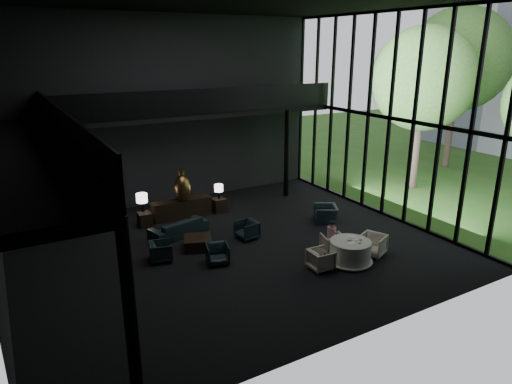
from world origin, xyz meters
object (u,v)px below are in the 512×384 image
side_table_right (219,205)px  dining_chair_north (333,243)px  table_lamp_left (142,199)px  lounge_armchair_south (218,254)px  console (182,208)px  dining_chair_east (373,244)px  child (332,230)px  coffee_table (198,243)px  bronze_urn (182,188)px  table_lamp_right (219,189)px  lounge_armchair_east (247,230)px  window_armchair (326,212)px  side_table_left (145,220)px  sofa (178,224)px  dining_table (350,253)px  dining_chair_west (321,259)px  lounge_armchair_west (161,251)px

side_table_right → dining_chair_north: size_ratio=0.89×
table_lamp_left → lounge_armchair_south: size_ratio=1.11×
console → dining_chair_east: 7.76m
child → coffee_table: bearing=-32.7°
dining_chair_east → side_table_right: bearing=178.8°
coffee_table → child: bearing=-32.7°
bronze_urn → console: bearing=90.0°
bronze_urn → table_lamp_right: 1.63m
dining_chair_north → dining_chair_east: bearing=158.6°
lounge_armchair_east → window_armchair: window_armchair is taller
console → side_table_left: size_ratio=4.41×
lounge_armchair_east → child: (1.97, -2.36, 0.42)m
sofa → dining_chair_north: (3.99, -3.98, -0.11)m
console → coffee_table: (-0.63, -3.12, -0.18)m
console → child: size_ratio=3.76×
lounge_armchair_south → child: bearing=-0.5°
side_table_left → child: size_ratio=0.85×
lounge_armchair_east → table_lamp_right: bearing=167.8°
lounge_armchair_east → window_armchair: (3.57, -0.05, 0.04)m
side_table_left → sofa: (0.80, -1.51, 0.16)m
window_armchair → dining_table: bearing=2.5°
sofa → dining_table: size_ratio=1.51×
dining_table → dining_chair_west: 1.10m
side_table_right → dining_chair_north: bearing=-74.0°
side_table_right → lounge_armchair_south: size_ratio=0.90×
window_armchair → side_table_right: bearing=-105.3°
side_table_left → window_armchair: (6.42, -3.07, 0.11)m
side_table_right → dining_chair_west: dining_chair_west is taller
dining_chair_east → window_armchair: bearing=145.9°
coffee_table → dining_table: dining_table is taller
console → window_armchair: size_ratio=2.74×
side_table_left → dining_table: 7.98m
table_lamp_left → window_armchair: 7.24m
lounge_armchair_east → side_table_left: bearing=-142.4°
side_table_left → coffee_table: 3.07m
bronze_urn → lounge_armchair_west: (-2.03, -3.25, -0.99)m
child → lounge_armchair_west: bearing=-22.5°
sofa → table_lamp_left: bearing=-78.3°
side_table_left → table_lamp_right: size_ratio=0.90×
side_table_left → lounge_armchair_west: (-0.43, -3.20, 0.05)m
lounge_armchair_east → dining_chair_north: lounge_armchair_east is taller
dining_table → dining_chair_east: bearing=3.8°
dining_table → dining_chair_east: (1.04, 0.07, 0.08)m
dining_chair_east → dining_chair_west: 2.13m
table_lamp_left → dining_chair_east: 8.77m
lounge_armchair_east → dining_chair_north: size_ratio=1.05×
window_armchair → coffee_table: bearing=-62.8°
bronze_urn → lounge_armchair_south: bronze_urn is taller
side_table_right → lounge_armchair_south: (-2.13, -4.36, 0.03)m
coffee_table → dining_chair_west: dining_chair_west is taller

